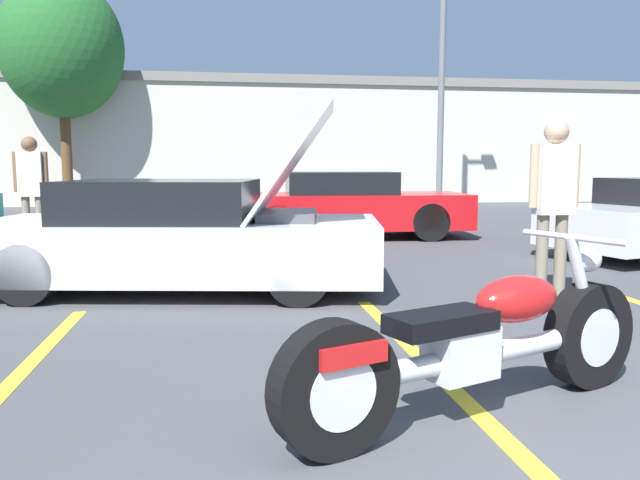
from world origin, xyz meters
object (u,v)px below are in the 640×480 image
at_px(parked_car_mid_row, 347,206).
at_px(spectator_midground, 554,193).
at_px(tree_background, 62,48).
at_px(show_car_hood_open, 181,237).
at_px(spectator_by_show_car, 31,183).
at_px(motorcycle, 479,345).
at_px(light_pole, 445,71).

distance_m(parked_car_mid_row, spectator_midground, 5.86).
distance_m(tree_background, spectator_midground, 17.48).
bearing_deg(tree_background, parked_car_mid_row, -52.30).
relative_size(show_car_hood_open, spectator_by_show_car, 2.51).
bearing_deg(motorcycle, parked_car_mid_row, 61.95).
relative_size(light_pole, spectator_by_show_car, 4.02).
relative_size(motorcycle, spectator_midground, 1.32).
height_order(motorcycle, spectator_midground, spectator_midground).
relative_size(tree_background, spectator_by_show_car, 3.95).
height_order(light_pole, tree_background, light_pole).
bearing_deg(motorcycle, spectator_midground, 32.95).
height_order(tree_background, parked_car_mid_row, tree_background).
height_order(light_pole, spectator_by_show_car, light_pole).
height_order(light_pole, spectator_midground, light_pole).
distance_m(tree_background, spectator_by_show_car, 11.29).
bearing_deg(spectator_by_show_car, motorcycle, -59.19).
xyz_separation_m(motorcycle, parked_car_mid_row, (0.96, 8.41, 0.20)).
relative_size(motorcycle, show_car_hood_open, 0.52).
bearing_deg(parked_car_mid_row, tree_background, 130.82).
distance_m(tree_background, parked_car_mid_row, 12.47).
height_order(motorcycle, show_car_hood_open, show_car_hood_open).
bearing_deg(motorcycle, spectator_by_show_car, 99.24).
bearing_deg(light_pole, spectator_by_show_car, -142.75).
relative_size(tree_background, motorcycle, 3.00).
bearing_deg(show_car_hood_open, parked_car_mid_row, 68.88).
relative_size(parked_car_mid_row, spectator_by_show_car, 2.49).
xyz_separation_m(tree_background, spectator_midground, (8.08, -15.01, -3.86)).
xyz_separation_m(motorcycle, spectator_by_show_car, (-4.30, 7.22, 0.68)).
xyz_separation_m(show_car_hood_open, spectator_by_show_car, (-2.49, 3.43, 0.50)).
bearing_deg(spectator_by_show_car, spectator_midground, -36.43).
relative_size(spectator_by_show_car, spectator_midground, 1.00).
relative_size(tree_background, parked_car_mid_row, 1.59).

